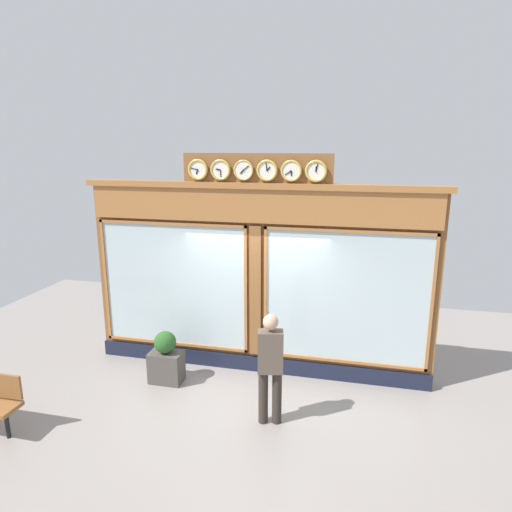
% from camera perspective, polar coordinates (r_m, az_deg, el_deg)
% --- Properties ---
extents(ground_plane, '(14.00, 14.00, 0.00)m').
position_cam_1_polar(ground_plane, '(6.24, -6.60, -25.93)').
color(ground_plane, gray).
extents(shop_facade, '(6.15, 0.42, 3.86)m').
position_cam_1_polar(shop_facade, '(7.94, 0.21, -2.73)').
color(shop_facade, brown).
rests_on(shop_facade, ground_plane).
extents(pedestrian, '(0.40, 0.29, 1.69)m').
position_cam_1_polar(pedestrian, '(6.65, 1.82, -13.52)').
color(pedestrian, '#312A24').
rests_on(pedestrian, ground_plane).
extents(planter_box, '(0.56, 0.36, 0.54)m').
position_cam_1_polar(planter_box, '(8.15, -11.24, -13.57)').
color(planter_box, '#4C4742').
rests_on(planter_box, ground_plane).
extents(planter_shrub, '(0.38, 0.38, 0.38)m').
position_cam_1_polar(planter_shrub, '(7.95, -11.40, -10.62)').
color(planter_shrub, '#285623').
rests_on(planter_shrub, planter_box).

